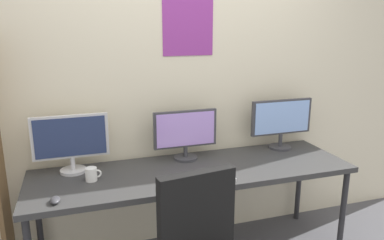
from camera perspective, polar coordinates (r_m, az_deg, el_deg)
The scene contains 8 objects.
wall_back at distance 2.90m, azimuth -2.26°, elevation 5.78°, with size 4.69×0.11×2.60m.
desk at distance 2.68m, azimuth 0.33°, elevation -8.55°, with size 2.29×0.68×0.74m.
monitor_left at distance 2.67m, azimuth -18.25°, elevation -3.06°, with size 0.51×0.18×0.41m.
monitor_center at distance 2.78m, azimuth -1.03°, elevation -1.96°, with size 0.49×0.18×0.38m.
monitor_right at distance 3.11m, azimuth 13.67°, elevation -0.09°, with size 0.53×0.18×0.41m.
keyboard_main at distance 2.46m, azimuth 2.04°, elevation -9.27°, with size 0.40×0.13×0.02m, color silver.
computer_mouse at distance 2.33m, azimuth -20.42°, elevation -11.53°, with size 0.06×0.10×0.03m, color #38383D.
coffee_mug at distance 2.55m, azimuth -15.27°, elevation -8.09°, with size 0.11×0.08×0.09m.
Camera 1 is at (-0.77, -1.74, 1.74)m, focal length 34.46 mm.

